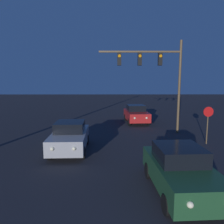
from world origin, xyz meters
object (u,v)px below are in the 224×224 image
(car_mid, at_px, (70,137))
(car_far, at_px, (136,114))
(traffic_signal_mast, at_px, (157,70))
(car_near, at_px, (180,170))
(stop_sign, at_px, (208,119))

(car_mid, relative_size, car_far, 0.99)
(car_mid, bearing_deg, traffic_signal_mast, -145.49)
(car_near, relative_size, car_far, 1.00)
(car_far, bearing_deg, stop_sign, 113.25)
(car_mid, distance_m, stop_sign, 8.32)
(traffic_signal_mast, bearing_deg, car_near, -95.88)
(car_far, relative_size, stop_sign, 1.80)
(car_near, xyz_separation_m, stop_sign, (3.51, 5.83, 0.77))
(car_near, height_order, car_far, same)
(stop_sign, bearing_deg, car_near, -121.06)
(car_mid, relative_size, stop_sign, 1.79)
(car_near, bearing_deg, traffic_signal_mast, -98.75)
(car_mid, height_order, stop_sign, stop_sign)
(car_near, distance_m, car_far, 12.77)
(car_far, distance_m, stop_sign, 7.82)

